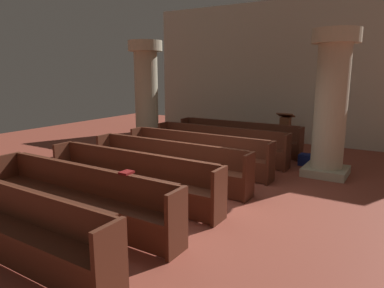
# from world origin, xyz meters

# --- Properties ---
(ground_plane) EXTENTS (19.20, 19.20, 0.00)m
(ground_plane) POSITION_xyz_m (0.00, 0.00, 0.00)
(ground_plane) COLOR brown
(back_wall) EXTENTS (10.00, 0.16, 4.50)m
(back_wall) POSITION_xyz_m (0.00, 6.08, 2.25)
(back_wall) COLOR beige
(back_wall) RESTS_ON ground
(pew_row_0) EXTENTS (3.65, 0.47, 0.86)m
(pew_row_0) POSITION_xyz_m (-0.80, 3.82, 0.47)
(pew_row_0) COLOR #562819
(pew_row_0) RESTS_ON ground
(pew_row_1) EXTENTS (3.65, 0.46, 0.86)m
(pew_row_1) POSITION_xyz_m (-0.80, 2.67, 0.47)
(pew_row_1) COLOR #562819
(pew_row_1) RESTS_ON ground
(pew_row_2) EXTENTS (3.65, 0.47, 0.86)m
(pew_row_2) POSITION_xyz_m (-0.80, 1.53, 0.47)
(pew_row_2) COLOR #562819
(pew_row_2) RESTS_ON ground
(pew_row_3) EXTENTS (3.65, 0.46, 0.86)m
(pew_row_3) POSITION_xyz_m (-0.80, 0.38, 0.47)
(pew_row_3) COLOR #562819
(pew_row_3) RESTS_ON ground
(pew_row_4) EXTENTS (3.65, 0.46, 0.86)m
(pew_row_4) POSITION_xyz_m (-0.80, -0.76, 0.47)
(pew_row_4) COLOR #562819
(pew_row_4) RESTS_ON ground
(pew_row_5) EXTENTS (3.65, 0.47, 0.86)m
(pew_row_5) POSITION_xyz_m (-0.80, -1.91, 0.47)
(pew_row_5) COLOR #562819
(pew_row_5) RESTS_ON ground
(pew_row_6) EXTENTS (3.65, 0.46, 0.86)m
(pew_row_6) POSITION_xyz_m (-0.80, -3.06, 0.47)
(pew_row_6) COLOR #562819
(pew_row_6) RESTS_ON ground
(pillar_aisle_side) EXTENTS (0.99, 0.99, 3.16)m
(pillar_aisle_side) POSITION_xyz_m (1.86, 2.74, 1.65)
(pillar_aisle_side) COLOR tan
(pillar_aisle_side) RESTS_ON ground
(pillar_far_side) EXTENTS (0.99, 0.99, 3.16)m
(pillar_far_side) POSITION_xyz_m (-3.41, 2.92, 1.65)
(pillar_far_side) COLOR tan
(pillar_far_side) RESTS_ON ground
(lectern) EXTENTS (0.48, 0.45, 1.08)m
(lectern) POSITION_xyz_m (0.20, 5.01, 0.45)
(lectern) COLOR brown
(lectern) RESTS_ON ground
(hymn_book) EXTENTS (0.15, 0.19, 0.03)m
(hymn_book) POSITION_xyz_m (-0.01, -1.72, 0.88)
(hymn_book) COLOR maroon
(hymn_book) RESTS_ON pew_row_5
(kneeler_box_navy) EXTENTS (0.32, 0.30, 0.28)m
(kneeler_box_navy) POSITION_xyz_m (1.26, 3.36, 0.14)
(kneeler_box_navy) COLOR navy
(kneeler_box_navy) RESTS_ON ground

